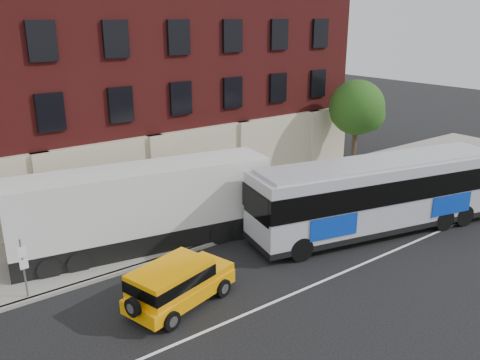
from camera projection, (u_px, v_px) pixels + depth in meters
ground at (306, 298)px, 18.98m from camera, size 120.00×120.00×0.00m
sidewalk at (184, 222)px, 25.80m from camera, size 60.00×6.00×0.15m
kerb at (217, 242)px, 23.52m from camera, size 60.00×0.25×0.15m
lane_line at (297, 292)px, 19.36m from camera, size 60.00×0.12×0.01m
building at (111, 63)px, 29.47m from camera, size 30.00×12.10×15.00m
sign_pole at (24, 266)px, 18.36m from camera, size 0.30×0.20×2.50m
street_tree at (357, 110)px, 32.52m from camera, size 3.60×3.60×6.20m
city_bus at (380, 192)px, 24.31m from camera, size 13.70×5.81×3.67m
yellow_suv at (176, 283)px, 18.13m from camera, size 4.63×2.81×1.72m
shipping_container at (144, 209)px, 22.53m from camera, size 11.87×4.35×3.88m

